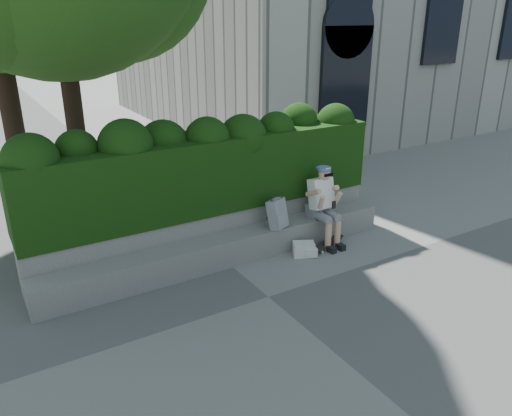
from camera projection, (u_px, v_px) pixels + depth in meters
ground at (268, 297)px, 7.12m from camera, size 80.00×80.00×0.00m
bench_ledge at (227, 250)px, 8.04m from camera, size 6.00×0.45×0.45m
planter_wall at (213, 231)px, 8.36m from camera, size 6.00×0.50×0.75m
hedge at (205, 172)px, 8.18m from camera, size 6.00×1.00×1.20m
person at (323, 202)px, 8.56m from camera, size 0.40×0.76×1.38m
skateboard at (327, 244)px, 8.62m from camera, size 0.74×0.40×0.08m
backpack_plaid at (277, 214)px, 8.22m from camera, size 0.38×0.30×0.49m
backpack_ground at (304, 249)px, 8.31m from camera, size 0.43×0.38×0.23m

